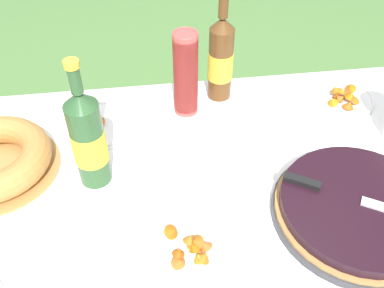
{
  "coord_description": "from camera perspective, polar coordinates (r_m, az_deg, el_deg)",
  "views": [
    {
      "loc": [
        -0.09,
        -0.7,
        1.5
      ],
      "look_at": [
        0.02,
        0.12,
        0.73
      ],
      "focal_mm": 40.0,
      "sensor_mm": 36.0,
      "label": 1
    }
  ],
  "objects": [
    {
      "name": "snack_plate_left",
      "position": [
        1.3,
        -12.37,
        2.65
      ],
      "size": [
        0.22,
        0.22,
        0.05
      ],
      "color": "white",
      "rests_on": "tablecloth"
    },
    {
      "name": "berry_tart",
      "position": [
        1.1,
        21.21,
        -8.13
      ],
      "size": [
        0.4,
        0.4,
        0.06
      ],
      "color": "#38383D",
      "rests_on": "tablecloth"
    },
    {
      "name": "snack_plate_far",
      "position": [
        1.45,
        19.11,
        5.92
      ],
      "size": [
        0.22,
        0.22,
        0.05
      ],
      "color": "white",
      "rests_on": "tablecloth"
    },
    {
      "name": "cider_bottle_green",
      "position": [
        1.06,
        -13.68,
        0.64
      ],
      "size": [
        0.08,
        0.08,
        0.36
      ],
      "color": "#2D562D",
      "rests_on": "tablecloth"
    },
    {
      "name": "tablecloth",
      "position": [
        1.1,
        -0.22,
        -7.22
      ],
      "size": [
        1.53,
        0.98,
        0.1
      ],
      "color": "white",
      "rests_on": "garden_table"
    },
    {
      "name": "serving_knife",
      "position": [
        1.07,
        20.16,
        -6.53
      ],
      "size": [
        0.33,
        0.22,
        0.01
      ],
      "rotation": [
        0.0,
        0.0,
        5.74
      ],
      "color": "silver",
      "rests_on": "berry_tart"
    },
    {
      "name": "garden_table",
      "position": [
        1.14,
        -0.21,
        -8.83
      ],
      "size": [
        1.52,
        0.97,
        0.66
      ],
      "color": "brown",
      "rests_on": "ground_plane"
    },
    {
      "name": "cup_stack",
      "position": [
        1.26,
        -0.85,
        9.24
      ],
      "size": [
        0.07,
        0.07,
        0.27
      ],
      "color": "#E04C47",
      "rests_on": "tablecloth"
    },
    {
      "name": "cider_bottle_amber",
      "position": [
        1.33,
        3.84,
        11.26
      ],
      "size": [
        0.08,
        0.08,
        0.35
      ],
      "color": "brown",
      "rests_on": "tablecloth"
    },
    {
      "name": "snack_plate_near",
      "position": [
        0.98,
        -0.03,
        -13.5
      ],
      "size": [
        0.2,
        0.2,
        0.05
      ],
      "color": "white",
      "rests_on": "tablecloth"
    }
  ]
}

